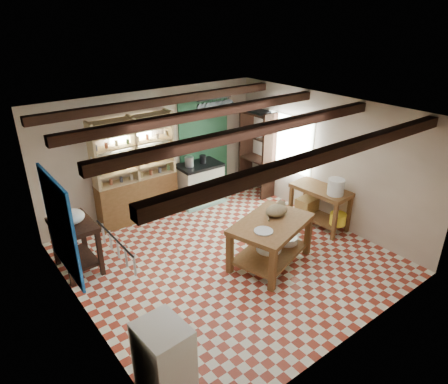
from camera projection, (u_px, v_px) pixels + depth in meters
floor at (227, 258)px, 7.13m from camera, size 5.00×5.00×0.02m
ceiling at (228, 114)px, 6.04m from camera, size 5.00×5.00×0.02m
wall_back at (154, 152)px, 8.38m from camera, size 5.00×0.04×2.60m
wall_front at (356, 261)px, 4.78m from camera, size 5.00×0.04×2.60m
wall_left at (77, 241)px, 5.20m from camera, size 0.04×5.00×2.60m
wall_right at (326, 160)px, 7.97m from camera, size 0.04×5.00×2.60m
ceiling_beams at (228, 122)px, 6.09m from camera, size 5.00×3.80×0.15m
blue_wall_patch at (60, 226)px, 5.94m from camera, size 0.04×1.40×1.60m
green_wall_patch at (204, 144)px, 9.07m from camera, size 1.30×0.04×2.30m
window_back at (131, 139)px, 7.92m from camera, size 0.90×0.02×0.80m
window_right at (289, 143)px, 8.63m from camera, size 0.02×1.30×1.20m
utensil_rail at (115, 247)px, 4.17m from camera, size 0.06×0.90×0.28m
pot_rack at (215, 106)px, 8.38m from camera, size 0.86×0.12×0.36m
shelving_unit at (135, 170)px, 8.02m from camera, size 1.70×0.34×2.20m
tall_rack at (257, 153)px, 9.27m from camera, size 0.40×0.86×2.00m
work_table at (270, 243)px, 6.83m from camera, size 1.63×1.32×0.80m
stove at (200, 184)px, 8.97m from camera, size 0.98×0.68×0.94m
prep_table at (76, 246)px, 6.64m from camera, size 0.61×0.89×0.90m
white_cabinet at (164, 358)px, 4.51m from camera, size 0.54×0.64×0.91m
right_counter at (319, 207)px, 8.01m from camera, size 0.67×1.21×0.84m
cat at (277, 211)px, 6.84m from camera, size 0.51×0.47×0.19m
steel_tray at (264, 231)px, 6.38m from camera, size 0.39×0.39×0.02m
basin_large at (269, 246)px, 6.94m from camera, size 0.55×0.55×0.15m
basin_small at (287, 239)px, 7.16m from camera, size 0.46×0.46×0.13m
kettle_left at (189, 162)px, 8.59m from camera, size 0.20×0.20×0.22m
kettle_right at (203, 159)px, 8.79m from camera, size 0.15×0.15×0.18m
enamel_bowl at (71, 217)px, 6.40m from camera, size 0.43×0.43×0.22m
white_bucket at (336, 187)px, 7.50m from camera, size 0.33×0.33×0.31m
wicker_basket at (307, 205)px, 8.24m from camera, size 0.43×0.35×0.28m
yellow_tub at (338, 219)px, 7.74m from camera, size 0.33×0.33×0.23m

